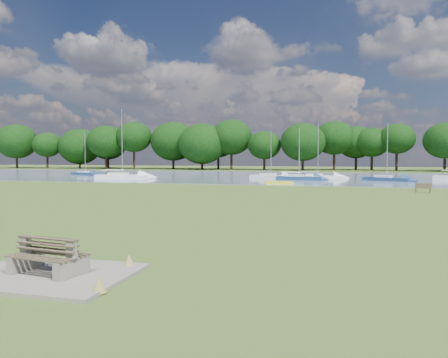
% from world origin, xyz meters
% --- Properties ---
extents(ground, '(220.00, 220.00, 0.00)m').
position_xyz_m(ground, '(0.00, 0.00, 0.00)').
color(ground, olive).
extents(river, '(220.00, 40.00, 0.10)m').
position_xyz_m(river, '(0.00, 42.00, 0.00)').
color(river, slate).
rests_on(river, ground).
extents(far_bank, '(220.00, 20.00, 0.40)m').
position_xyz_m(far_bank, '(0.00, 72.00, 0.00)').
color(far_bank, '#4C6626').
rests_on(far_bank, ground).
extents(concrete_pad, '(4.20, 3.20, 0.10)m').
position_xyz_m(concrete_pad, '(0.00, -14.00, 0.05)').
color(concrete_pad, gray).
rests_on(concrete_pad, ground).
extents(bench_pair, '(1.98, 1.33, 1.00)m').
position_xyz_m(bench_pair, '(-0.00, -14.00, 0.51)').
color(bench_pair, gray).
rests_on(bench_pair, concrete_pad).
extents(riverbank_bench, '(1.31, 0.47, 0.79)m').
position_xyz_m(riverbank_bench, '(13.89, 16.58, 0.40)').
color(riverbank_bench, brown).
rests_on(riverbank_bench, ground).
extents(kayak, '(3.01, 0.73, 0.30)m').
position_xyz_m(kayak, '(0.65, 24.00, 0.20)').
color(kayak, yellow).
rests_on(kayak, river).
extents(tree_line, '(159.22, 9.28, 11.23)m').
position_xyz_m(tree_line, '(8.34, 68.00, 6.65)').
color(tree_line, black).
rests_on(tree_line, far_bank).
extents(sailboat_0, '(5.55, 3.25, 6.87)m').
position_xyz_m(sailboat_0, '(-32.59, 38.16, 0.45)').
color(sailboat_0, navy).
rests_on(sailboat_0, river).
extents(sailboat_1, '(6.00, 3.22, 6.38)m').
position_xyz_m(sailboat_1, '(-2.12, 35.03, 0.47)').
color(sailboat_1, white).
rests_on(sailboat_1, river).
extents(sailboat_2, '(6.42, 2.45, 7.38)m').
position_xyz_m(sailboat_2, '(4.00, 36.62, 0.44)').
color(sailboat_2, white).
rests_on(sailboat_2, river).
extents(sailboat_3, '(5.70, 3.69, 7.07)m').
position_xyz_m(sailboat_3, '(12.46, 33.17, 0.46)').
color(sailboat_3, navy).
rests_on(sailboat_3, river).
extents(sailboat_4, '(7.47, 3.54, 9.42)m').
position_xyz_m(sailboat_4, '(-21.86, 30.36, 0.53)').
color(sailboat_4, white).
rests_on(sailboat_4, river).
extents(sailboat_7, '(5.77, 1.78, 6.60)m').
position_xyz_m(sailboat_7, '(1.87, 32.66, 0.45)').
color(sailboat_7, navy).
rests_on(sailboat_7, river).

